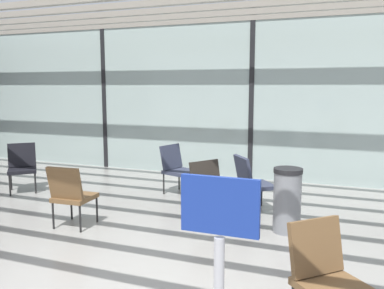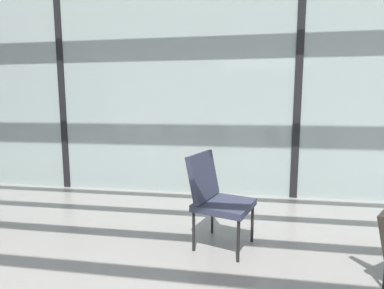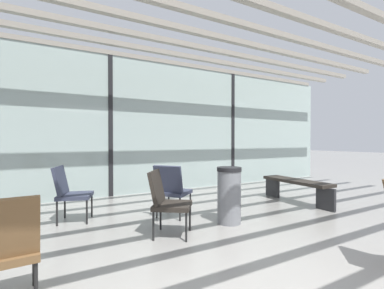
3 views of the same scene
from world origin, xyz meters
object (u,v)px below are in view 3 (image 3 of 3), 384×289
at_px(lounge_chair_2, 69,190).
at_px(lounge_chair_5, 166,198).
at_px(lounge_chair_6, 2,246).
at_px(parked_airplane, 31,121).
at_px(trash_bin, 229,195).
at_px(lounge_chair_7, 172,188).
at_px(waiting_bench, 296,185).

distance_m(lounge_chair_2, lounge_chair_5, 1.69).
bearing_deg(lounge_chair_2, lounge_chair_6, -177.65).
xyz_separation_m(parked_airplane, trash_bin, (2.85, -8.70, -1.61)).
distance_m(lounge_chair_7, waiting_bench, 2.69).
bearing_deg(lounge_chair_6, lounge_chair_2, -109.10).
bearing_deg(lounge_chair_2, parked_airplane, 23.97).
xyz_separation_m(parked_airplane, waiting_bench, (4.88, -8.30, -1.68)).
distance_m(lounge_chair_2, lounge_chair_7, 1.60).
height_order(lounge_chair_2, lounge_chair_5, same).
bearing_deg(lounge_chair_5, lounge_chair_2, 74.57).
height_order(lounge_chair_2, lounge_chair_6, same).
distance_m(lounge_chair_2, trash_bin, 2.50).
relative_size(parked_airplane, lounge_chair_5, 13.35).
bearing_deg(waiting_bench, lounge_chair_5, 100.09).
bearing_deg(lounge_chair_7, waiting_bench, -134.24).
height_order(lounge_chair_5, waiting_bench, lounge_chair_5).
bearing_deg(lounge_chair_6, parked_airplane, -92.49).
relative_size(parked_airplane, lounge_chair_7, 13.35).
height_order(parked_airplane, lounge_chair_6, parked_airplane).
height_order(lounge_chair_5, trash_bin, lounge_chair_5).
xyz_separation_m(lounge_chair_2, waiting_bench, (4.16, -0.90, -0.13)).
bearing_deg(lounge_chair_5, lounge_chair_7, 4.91).
relative_size(lounge_chair_5, trash_bin, 1.01).
distance_m(lounge_chair_5, trash_bin, 1.06).
distance_m(parked_airplane, waiting_bench, 9.77).
bearing_deg(lounge_chair_7, lounge_chair_6, 89.05).
bearing_deg(lounge_chair_6, lounge_chair_5, -155.84).
height_order(waiting_bench, trash_bin, trash_bin).
height_order(parked_airplane, lounge_chair_2, parked_airplane).
distance_m(lounge_chair_6, waiting_bench, 4.96).
bearing_deg(lounge_chair_2, waiting_bench, -83.80).
bearing_deg(lounge_chair_6, trash_bin, -165.36).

